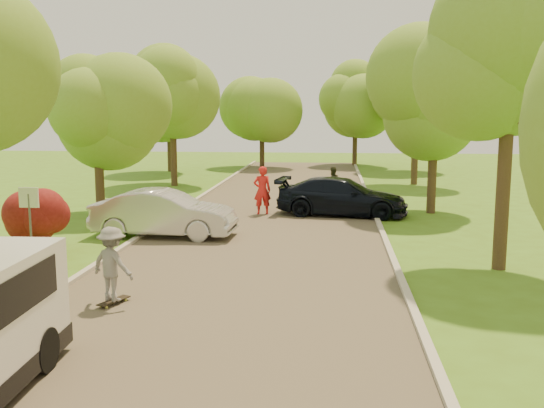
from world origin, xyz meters
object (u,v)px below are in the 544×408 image
at_px(longboard, 114,301).
at_px(person_olive, 332,183).
at_px(street_sign, 30,210).
at_px(person_striped, 262,190).
at_px(silver_sedan, 164,213).
at_px(skateboarder, 112,264).
at_px(dark_sedan, 342,197).

bearing_deg(longboard, person_olive, -82.61).
xyz_separation_m(street_sign, person_olive, (8.12, 13.59, -0.79)).
bearing_deg(person_striped, silver_sedan, 43.01).
bearing_deg(silver_sedan, longboard, -170.75).
distance_m(street_sign, skateboarder, 4.58).
distance_m(skateboarder, person_striped, 12.11).
height_order(silver_sedan, dark_sedan, silver_sedan).
distance_m(dark_sedan, skateboarder, 13.10).
height_order(dark_sedan, person_olive, person_olive).
height_order(skateboarder, person_olive, skateboarder).
relative_size(silver_sedan, longboard, 5.57).
relative_size(street_sign, skateboarder, 1.33).
distance_m(longboard, skateboarder, 0.83).
xyz_separation_m(silver_sedan, person_striped, (2.77, 4.72, 0.20)).
relative_size(longboard, person_striped, 0.44).
xyz_separation_m(person_striped, person_olive, (2.85, 4.64, -0.21)).
distance_m(silver_sedan, longboard, 7.32).
bearing_deg(street_sign, longboard, -41.59).
height_order(street_sign, dark_sedan, street_sign).
xyz_separation_m(skateboarder, person_striped, (1.88, 11.96, 0.07)).
xyz_separation_m(dark_sedan, skateboarder, (-5.11, -12.06, 0.16)).
height_order(street_sign, person_olive, street_sign).
bearing_deg(person_olive, street_sign, 28.15).
xyz_separation_m(dark_sedan, person_olive, (-0.39, 4.54, 0.01)).
distance_m(street_sign, silver_sedan, 4.97).
bearing_deg(skateboarder, dark_sedan, -89.69).
bearing_deg(person_striped, street_sign, 42.92).
bearing_deg(street_sign, dark_sedan, 46.78).
xyz_separation_m(skateboarder, person_olive, (4.73, 16.60, -0.15)).
bearing_deg(dark_sedan, street_sign, 144.47).
relative_size(dark_sedan, longboard, 6.12).
distance_m(person_striped, person_olive, 5.45).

